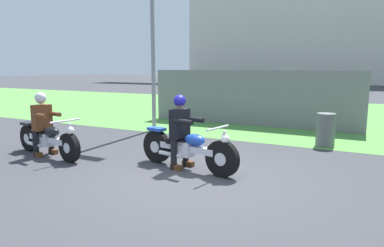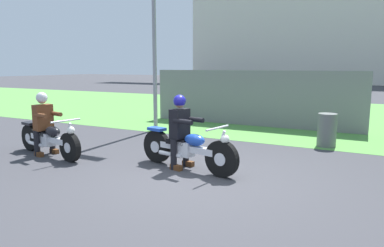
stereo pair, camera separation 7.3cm
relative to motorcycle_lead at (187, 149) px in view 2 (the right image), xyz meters
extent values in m
plane|color=#38383D|center=(0.39, -0.50, -0.40)|extent=(120.00, 120.00, 0.00)
cube|color=#549342|center=(0.39, 8.88, -0.39)|extent=(60.00, 12.00, 0.01)
cylinder|color=black|center=(0.77, -0.14, -0.07)|extent=(0.67, 0.24, 0.66)
cylinder|color=silver|center=(0.77, -0.14, -0.07)|extent=(0.25, 0.18, 0.23)
cylinder|color=black|center=(-0.78, 0.15, -0.07)|extent=(0.67, 0.24, 0.66)
cylinder|color=silver|center=(-0.78, 0.15, -0.07)|extent=(0.25, 0.18, 0.23)
cube|color=silver|center=(-0.01, 0.00, 0.01)|extent=(1.27, 0.37, 0.12)
cube|color=silver|center=(-0.06, 0.01, -0.01)|extent=(0.36, 0.30, 0.28)
ellipsoid|color=#1E47B2|center=(0.17, -0.03, 0.19)|extent=(0.48, 0.32, 0.22)
cube|color=black|center=(-0.22, 0.04, 0.11)|extent=(0.48, 0.32, 0.10)
cube|color=#1E47B2|center=(-0.78, 0.15, 0.29)|extent=(0.39, 0.26, 0.06)
cylinder|color=silver|center=(0.72, -0.14, 0.18)|extent=(0.26, 0.10, 0.53)
cylinder|color=silver|center=(0.67, -0.13, 0.47)|extent=(0.16, 0.65, 0.04)
sphere|color=white|center=(0.83, -0.16, 0.29)|extent=(0.16, 0.16, 0.16)
cylinder|color=silver|center=(-0.33, -0.08, -0.13)|extent=(0.56, 0.18, 0.08)
cylinder|color=black|center=(-0.15, 0.21, -0.11)|extent=(0.12, 0.12, 0.58)
cube|color=#593319|center=(-0.09, 0.20, -0.35)|extent=(0.25, 0.14, 0.10)
cylinder|color=black|center=(-0.22, -0.14, -0.11)|extent=(0.12, 0.12, 0.58)
cube|color=#593319|center=(-0.16, -0.15, -0.35)|extent=(0.25, 0.14, 0.10)
cube|color=black|center=(-0.18, 0.04, 0.46)|extent=(0.29, 0.41, 0.56)
cylinder|color=black|center=(0.07, 0.16, 0.54)|extent=(0.43, 0.17, 0.09)
cylinder|color=black|center=(0.00, -0.17, 0.54)|extent=(0.43, 0.17, 0.09)
sphere|color=tan|center=(-0.18, 0.04, 0.86)|extent=(0.20, 0.20, 0.20)
sphere|color=navy|center=(-0.18, 0.04, 0.89)|extent=(0.24, 0.24, 0.24)
cylinder|color=black|center=(-2.37, -0.65, -0.10)|extent=(0.62, 0.23, 0.60)
cylinder|color=silver|center=(-2.37, -0.65, -0.10)|extent=(0.23, 0.18, 0.21)
cylinder|color=black|center=(-3.95, -0.34, -0.10)|extent=(0.62, 0.23, 0.60)
cylinder|color=silver|center=(-3.95, -0.34, -0.10)|extent=(0.23, 0.18, 0.21)
cube|color=silver|center=(-3.16, -0.50, -0.02)|extent=(1.29, 0.38, 0.12)
cube|color=silver|center=(-3.21, -0.49, -0.04)|extent=(0.36, 0.30, 0.28)
ellipsoid|color=black|center=(-2.98, -0.53, 0.16)|extent=(0.48, 0.32, 0.22)
cube|color=black|center=(-3.38, -0.46, 0.08)|extent=(0.48, 0.32, 0.10)
cube|color=black|center=(-3.95, -0.34, 0.23)|extent=(0.39, 0.26, 0.06)
cylinder|color=silver|center=(-2.42, -0.64, 0.15)|extent=(0.26, 0.10, 0.53)
cylinder|color=silver|center=(-2.47, -0.63, 0.44)|extent=(0.16, 0.65, 0.04)
sphere|color=white|center=(-2.31, -0.66, 0.26)|extent=(0.16, 0.16, 0.16)
cylinder|color=silver|center=(-3.48, -0.58, -0.16)|extent=(0.56, 0.18, 0.08)
cylinder|color=black|center=(-3.30, -0.29, -0.12)|extent=(0.12, 0.12, 0.55)
cube|color=#593319|center=(-3.24, -0.30, -0.35)|extent=(0.25, 0.14, 0.10)
cylinder|color=black|center=(-3.37, -0.64, -0.12)|extent=(0.12, 0.12, 0.55)
cube|color=#593319|center=(-3.31, -0.65, -0.35)|extent=(0.25, 0.14, 0.10)
cube|color=brown|center=(-3.34, -0.46, 0.43)|extent=(0.29, 0.41, 0.56)
cylinder|color=brown|center=(-3.09, -0.34, 0.51)|extent=(0.43, 0.17, 0.09)
cylinder|color=brown|center=(-3.15, -0.67, 0.51)|extent=(0.43, 0.17, 0.09)
sphere|color=#D8A884|center=(-3.34, -0.46, 0.83)|extent=(0.20, 0.20, 0.20)
sphere|color=silver|center=(-3.34, -0.46, 0.86)|extent=(0.24, 0.24, 0.24)
cylinder|color=gray|center=(-2.88, 3.26, 2.72)|extent=(0.12, 0.12, 6.24)
cylinder|color=#595E5B|center=(2.07, 3.29, 0.01)|extent=(0.45, 0.45, 0.81)
cube|color=slate|center=(-0.57, 5.40, 0.50)|extent=(7.00, 0.06, 1.80)
camera|label=1|loc=(3.08, -5.81, 1.54)|focal=33.44mm
camera|label=2|loc=(3.15, -5.77, 1.54)|focal=33.44mm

